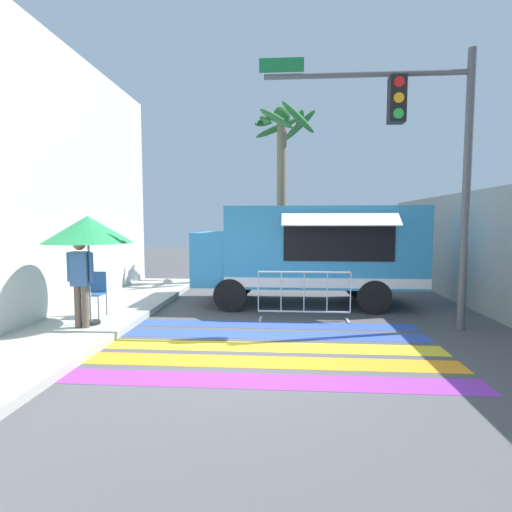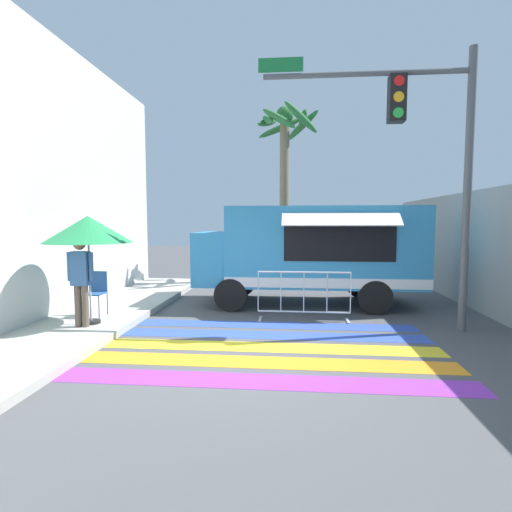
{
  "view_description": "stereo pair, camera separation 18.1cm",
  "coord_description": "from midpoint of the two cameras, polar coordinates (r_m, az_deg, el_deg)",
  "views": [
    {
      "loc": [
        0.43,
        -6.21,
        2.2
      ],
      "look_at": [
        -0.23,
        2.88,
        1.43
      ],
      "focal_mm": 28.0,
      "sensor_mm": 36.0,
      "label": 1
    },
    {
      "loc": [
        0.61,
        -6.2,
        2.2
      ],
      "look_at": [
        -0.23,
        2.88,
        1.43
      ],
      "focal_mm": 28.0,
      "sensor_mm": 36.0,
      "label": 2
    }
  ],
  "objects": [
    {
      "name": "traffic_signal_pole",
      "position": [
        8.87,
        22.37,
        14.82
      ],
      "size": [
        4.23,
        0.29,
        5.58
      ],
      "color": "#515456",
      "rests_on": "ground_plane"
    },
    {
      "name": "patio_umbrella",
      "position": [
        8.65,
        -23.45,
        3.44
      ],
      "size": [
        1.74,
        1.74,
        2.19
      ],
      "color": "black",
      "rests_on": "sidewalk_left"
    },
    {
      "name": "barricade_front",
      "position": [
        9.02,
        6.3,
        -5.72
      ],
      "size": [
        2.07,
        0.44,
        1.11
      ],
      "color": "#B7BABF",
      "rests_on": "ground_plane"
    },
    {
      "name": "food_truck",
      "position": [
        10.75,
        6.52,
        1.07
      ],
      "size": [
        5.81,
        2.77,
        2.6
      ],
      "color": "#338CBF",
      "rests_on": "ground_plane"
    },
    {
      "name": "concrete_wall_right",
      "position": [
        10.38,
        31.28,
        0.27
      ],
      "size": [
        0.2,
        16.0,
        3.0
      ],
      "color": "gray",
      "rests_on": "ground_plane"
    },
    {
      "name": "ground_plane",
      "position": [
        6.61,
        -0.65,
        -14.63
      ],
      "size": [
        60.0,
        60.0,
        0.0
      ],
      "primitive_type": "plane",
      "color": "#4C4C4F"
    },
    {
      "name": "vendor_person",
      "position": [
        8.51,
        -24.35,
        -2.7
      ],
      "size": [
        0.53,
        0.23,
        1.76
      ],
      "rotation": [
        0.0,
        0.0,
        -0.17
      ],
      "color": "brown",
      "rests_on": "sidewalk_left"
    },
    {
      "name": "crosswalk_painted",
      "position": [
        7.23,
        -0.2,
        -12.85
      ],
      "size": [
        6.4,
        3.6,
        0.01
      ],
      "color": "purple",
      "rests_on": "ground_plane"
    },
    {
      "name": "palm_tree",
      "position": [
        14.41,
        3.43,
        13.97
      ],
      "size": [
        2.3,
        2.5,
        6.2
      ],
      "color": "#7A664C",
      "rests_on": "ground_plane"
    },
    {
      "name": "folding_chair",
      "position": [
        9.49,
        -22.48,
        -4.42
      ],
      "size": [
        0.41,
        0.41,
        0.97
      ],
      "rotation": [
        0.0,
        0.0,
        0.0
      ],
      "color": "#4C4C51",
      "rests_on": "sidewalk_left"
    }
  ]
}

